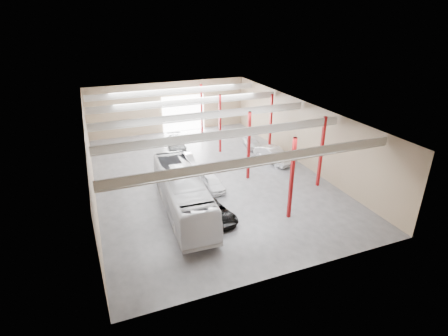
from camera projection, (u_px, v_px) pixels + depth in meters
depot_shell at (205, 129)px, 34.80m from camera, size 22.12×32.12×7.06m
coach_bus at (183, 193)px, 29.30m from camera, size 3.55×12.76×3.52m
black_sedan at (215, 212)px, 28.56m from camera, size 3.01×4.98×1.29m
car_row_a at (212, 182)px, 33.49m from camera, size 1.78×4.03×1.35m
car_row_b at (186, 163)px, 37.47m from camera, size 1.94×4.95×1.60m
car_row_c at (176, 143)px, 43.43m from camera, size 2.64×5.19×1.44m
car_right_near at (273, 155)px, 39.51m from camera, size 2.80×5.33×1.67m
car_right_far at (252, 142)px, 43.91m from camera, size 2.28×4.19×1.35m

